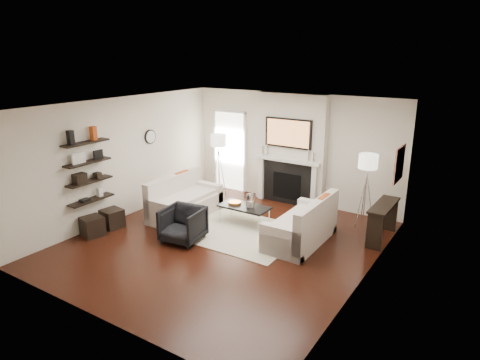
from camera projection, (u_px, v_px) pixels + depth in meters
The scene contains 71 objects.
room_envelope at pixel (223, 178), 8.08m from camera, with size 6.00×6.00×6.00m.
chimney_breast at pixel (291, 149), 10.39m from camera, with size 1.80×0.25×2.70m, color silver.
fireplace_surround at pixel (287, 183), 10.52m from camera, with size 1.30×0.02×1.04m, color black.
firebox at pixel (287, 186), 10.54m from camera, with size 0.75×0.02×0.65m, color black.
mantel_pilaster_l at pixel (261, 178), 10.86m from camera, with size 0.12×0.08×1.10m, color white.
mantel_pilaster_r at pixel (314, 187), 10.11m from camera, with size 0.12×0.08×1.10m, color white.
mantel_shelf at pixel (287, 160), 10.31m from camera, with size 1.70×0.18×0.07m, color white.
tv_body at pixel (288, 133), 10.14m from camera, with size 1.20×0.06×0.70m, color black.
tv_screen at pixel (288, 133), 10.11m from camera, with size 1.10×0.01×0.62m, color #BF723F.
candlestick_l_tall at pixel (267, 150), 10.55m from camera, with size 0.04×0.04×0.30m, color silver.
candlestick_l_short at pixel (263, 150), 10.62m from camera, with size 0.04×0.04×0.24m, color silver.
candlestick_r_tall at pixel (308, 156), 9.98m from camera, with size 0.04×0.04×0.30m, color silver.
candlestick_r_short at pixel (314, 158), 9.92m from camera, with size 0.04×0.04×0.24m, color silver.
hallway_panel at pixel (230, 151), 11.52m from camera, with size 0.90×0.02×2.10m, color white.
door_trim_l at pixel (215, 149), 11.75m from camera, with size 0.06×0.06×2.16m, color white.
door_trim_r at pixel (245, 154), 11.25m from camera, with size 0.06×0.06×2.16m, color white.
door_trim_top at pixel (229, 111), 11.19m from camera, with size 1.02×0.06×0.06m, color white.
rug at pixel (237, 231), 9.01m from camera, with size 2.60×2.00×0.01m, color beige.
loveseat_left_base at pixel (185, 208), 9.78m from camera, with size 0.85×1.80×0.42m, color beige.
loveseat_left_back at pixel (174, 192), 9.86m from camera, with size 0.18×1.80×0.80m, color beige.
loveseat_left_arm_n at pixel (161, 215), 9.10m from camera, with size 0.85×0.18×0.60m, color beige.
loveseat_left_arm_s at pixel (207, 194), 10.41m from camera, with size 0.85×0.18×0.60m, color beige.
loveseat_left_cushion at pixel (187, 197), 9.68m from camera, with size 0.63×1.44×0.10m, color beige.
pillow_left_orange at pixel (182, 180), 10.04m from camera, with size 0.10×0.42×0.42m, color #A94214.
pillow_left_charcoal at pixel (164, 187), 9.56m from camera, with size 0.10×0.40×0.40m, color black.
loveseat_right_base at pixel (300, 232), 8.46m from camera, with size 0.85×1.80×0.42m, color beige.
loveseat_right_back at pixel (317, 220), 8.20m from camera, with size 0.18×1.80×0.80m, color beige.
loveseat_right_arm_n at pixel (282, 242), 7.79m from camera, with size 0.85×0.18×0.60m, color beige.
loveseat_right_arm_s at pixel (317, 215), 9.09m from camera, with size 0.85×0.18×0.60m, color beige.
loveseat_right_cushion at pixel (299, 219), 8.41m from camera, with size 0.63×1.44×0.10m, color beige.
pillow_right_orange at pixel (324, 206), 8.38m from camera, with size 0.10×0.42×0.42m, color #A94214.
pillow_right_charcoal at pixel (311, 216), 7.90m from camera, with size 0.10×0.40×0.40m, color black.
coffee_table at pixel (244, 207), 9.28m from camera, with size 1.10×0.55×0.04m, color black.
coffee_leg_nw at pixel (220, 214), 9.42m from camera, with size 0.02×0.02×0.38m, color silver.
coffee_leg_ne at pixel (259, 224), 8.90m from camera, with size 0.02×0.02×0.38m, color silver.
coffee_leg_sw at pixel (231, 208), 9.78m from camera, with size 0.02×0.02×0.38m, color silver.
coffee_leg_se at pixel (269, 217), 9.26m from camera, with size 0.02×0.02×0.38m, color silver.
hurricane_glass at pixel (250, 201), 9.16m from camera, with size 0.18×0.18×0.31m, color white.
hurricane_candle at pixel (250, 204), 9.18m from camera, with size 0.09×0.09×0.13m, color white.
copper_bowl at pixel (235, 203), 9.40m from camera, with size 0.28×0.28×0.05m, color orange.
armchair at pixel (183, 223), 8.45m from camera, with size 0.75×0.70×0.77m, color black.
lamp_left_post at pixel (219, 172), 11.22m from camera, with size 0.02×0.02×1.20m, color silver.
lamp_left_shade at pixel (218, 140), 10.97m from camera, with size 0.40×0.40×0.30m, color white.
lamp_left_leg_a at pixel (222, 173), 11.16m from camera, with size 0.02×0.02×1.25m, color silver.
lamp_left_leg_b at pixel (219, 171), 11.33m from camera, with size 0.02×0.02×1.25m, color silver.
lamp_left_leg_c at pixel (215, 173), 11.17m from camera, with size 0.02×0.02×1.25m, color silver.
lamp_right_post at pixel (365, 200), 9.11m from camera, with size 0.02×0.02×1.20m, color silver.
lamp_right_shade at pixel (368, 161), 8.86m from camera, with size 0.40×0.40×0.30m, color white.
lamp_right_leg_a at pixel (370, 201), 9.05m from camera, with size 0.02×0.02×1.25m, color silver.
lamp_right_leg_b at pixel (364, 198), 9.22m from camera, with size 0.02×0.02×1.25m, color silver.
lamp_right_leg_c at pixel (361, 201), 9.06m from camera, with size 0.02×0.02×1.25m, color silver.
console_top at pixel (384, 205), 8.42m from camera, with size 0.35×1.20×0.04m, color black.
console_leg_n at pixel (374, 232), 8.09m from camera, with size 0.30×0.04×0.71m, color black.
console_leg_s at pixel (389, 214), 8.97m from camera, with size 0.30×0.04×0.71m, color black.
wall_art at pixel (399, 164), 8.25m from camera, with size 0.03×0.70×0.70m, color #B26A59.
shelf_bottom at pixel (91, 200), 8.82m from camera, with size 0.25×1.00×0.04m, color black.
shelf_lower at pixel (90, 181), 8.70m from camera, with size 0.25×1.00×0.04m, color black.
shelf_upper at pixel (88, 162), 8.59m from camera, with size 0.25×1.00×0.04m, color black.
shelf_top at pixel (85, 143), 8.47m from camera, with size 0.25×1.00×0.04m, color black.
decor_magfile_a at pixel (70, 138), 8.17m from camera, with size 0.12×0.10×0.28m, color black.
decor_magfile_b at pixel (93, 133), 8.60m from camera, with size 0.12×0.10×0.28m, color #A94214.
decor_frame_a at pixel (78, 158), 8.39m from camera, with size 0.04×0.30×0.22m, color white.
decor_frame_b at pixel (98, 154), 8.78m from camera, with size 0.04×0.22×0.18m, color black.
decor_wine_rack at pixel (80, 178), 8.49m from camera, with size 0.18×0.25×0.20m, color black.
decor_box_small at pixel (97, 175), 8.85m from camera, with size 0.15×0.12×0.12m, color black.
decor_books at pixel (85, 200), 8.67m from camera, with size 0.14×0.20×0.05m, color black.
decor_box_tall at pixel (100, 192), 8.96m from camera, with size 0.10×0.10×0.18m, color white.
clock_rim at pixel (150, 137), 10.12m from camera, with size 0.34×0.34×0.04m, color black.
clock_face at pixel (151, 137), 10.10m from camera, with size 0.29×0.29×0.01m, color white.
ottoman_near at pixel (112, 218), 9.17m from camera, with size 0.40×0.40×0.40m, color black.
ottoman_far at pixel (92, 226), 8.76m from camera, with size 0.40×0.40×0.40m, color black.
Camera 1 is at (4.47, -6.33, 3.64)m, focal length 32.00 mm.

